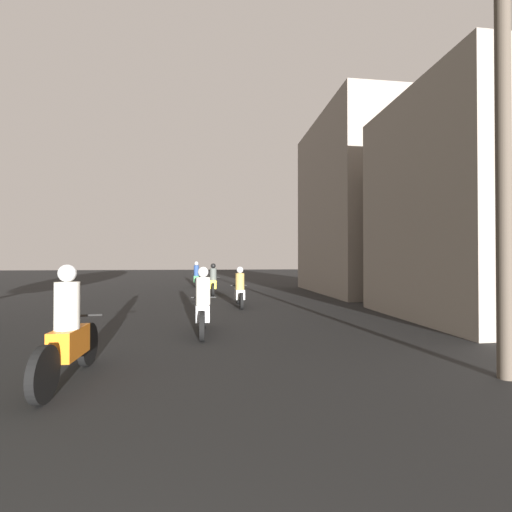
# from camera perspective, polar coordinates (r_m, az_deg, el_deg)

# --- Properties ---
(motorcycle_orange) EXTENTS (0.60, 2.12, 1.62)m
(motorcycle_orange) POSITION_cam_1_polar(r_m,az_deg,el_deg) (5.50, -28.77, -11.41)
(motorcycle_orange) COLOR black
(motorcycle_orange) RESTS_ON ground_plane
(motorcycle_silver) EXTENTS (0.60, 2.01, 1.53)m
(motorcycle_silver) POSITION_cam_1_polar(r_m,az_deg,el_deg) (7.95, -8.81, -8.34)
(motorcycle_silver) COLOR black
(motorcycle_silver) RESTS_ON ground_plane
(motorcycle_white) EXTENTS (0.60, 2.04, 1.44)m
(motorcycle_white) POSITION_cam_1_polar(r_m,az_deg,el_deg) (12.44, -2.73, -5.77)
(motorcycle_white) COLOR black
(motorcycle_white) RESTS_ON ground_plane
(motorcycle_yellow) EXTENTS (0.60, 2.03, 1.52)m
(motorcycle_yellow) POSITION_cam_1_polar(r_m,az_deg,el_deg) (16.74, -7.15, -4.34)
(motorcycle_yellow) COLOR black
(motorcycle_yellow) RESTS_ON ground_plane
(motorcycle_green) EXTENTS (0.60, 1.90, 1.59)m
(motorcycle_green) POSITION_cam_1_polar(r_m,az_deg,el_deg) (21.82, -9.90, -3.41)
(motorcycle_green) COLOR black
(motorcycle_green) RESTS_ON ground_plane
(building_right_near) EXTENTS (5.32, 5.29, 6.44)m
(building_right_near) POSITION_cam_1_polar(r_m,az_deg,el_deg) (12.09, 34.50, 6.74)
(building_right_near) COLOR gray
(building_right_near) RESTS_ON ground_plane
(building_right_far) EXTENTS (4.49, 7.92, 8.97)m
(building_right_far) POSITION_cam_1_polar(r_m,az_deg,el_deg) (18.78, 16.78, 7.94)
(building_right_far) COLOR gray
(building_right_far) RESTS_ON ground_plane
(utility_pole_near) EXTENTS (1.60, 0.20, 8.16)m
(utility_pole_near) POSITION_cam_1_polar(r_m,az_deg,el_deg) (6.53, 35.86, 22.55)
(utility_pole_near) COLOR #4C4238
(utility_pole_near) RESTS_ON ground_plane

